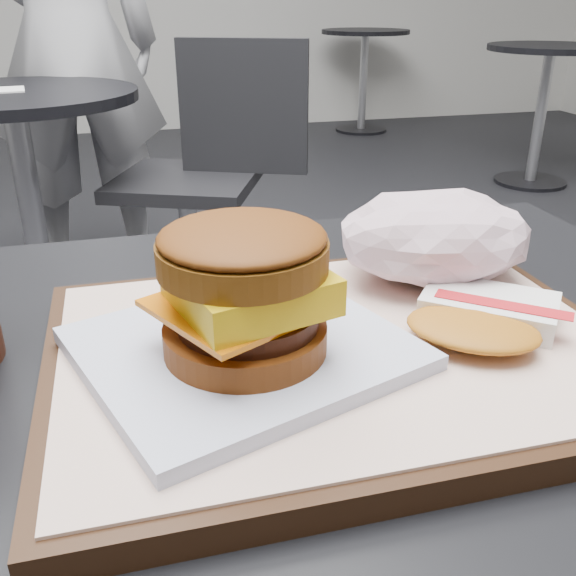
# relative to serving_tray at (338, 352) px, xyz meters

# --- Properties ---
(serving_tray) EXTENTS (0.38, 0.28, 0.02)m
(serving_tray) POSITION_rel_serving_tray_xyz_m (0.00, 0.00, 0.00)
(serving_tray) COLOR black
(serving_tray) RESTS_ON customer_table
(breakfast_sandwich) EXTENTS (0.24, 0.22, 0.09)m
(breakfast_sandwich) POSITION_rel_serving_tray_xyz_m (-0.07, -0.01, 0.05)
(breakfast_sandwich) COLOR white
(breakfast_sandwich) RESTS_ON serving_tray
(hash_brown) EXTENTS (0.14, 0.13, 0.02)m
(hash_brown) POSITION_rel_serving_tray_xyz_m (0.10, -0.01, 0.02)
(hash_brown) COLOR white
(hash_brown) RESTS_ON serving_tray
(crumpled_wrapper) EXTENTS (0.15, 0.12, 0.07)m
(crumpled_wrapper) POSITION_rel_serving_tray_xyz_m (0.11, 0.08, 0.04)
(crumpled_wrapper) COLOR silver
(crumpled_wrapper) RESTS_ON serving_tray
(neighbor_table) EXTENTS (0.70, 0.70, 0.75)m
(neighbor_table) POSITION_rel_serving_tray_xyz_m (-0.41, 1.65, -0.23)
(neighbor_table) COLOR black
(neighbor_table) RESTS_ON ground
(napkin) EXTENTS (0.13, 0.13, 0.00)m
(napkin) POSITION_rel_serving_tray_xyz_m (-0.43, 1.66, -0.03)
(napkin) COLOR white
(napkin) RESTS_ON neighbor_table
(neighbor_chair) EXTENTS (0.66, 0.55, 0.88)m
(neighbor_chair) POSITION_rel_serving_tray_xyz_m (0.13, 1.63, -0.27)
(neighbor_chair) COLOR #ADAEB3
(neighbor_chair) RESTS_ON ground
(patron) EXTENTS (0.63, 0.41, 1.71)m
(patron) POSITION_rel_serving_tray_xyz_m (-0.26, 2.11, 0.07)
(patron) COLOR silver
(patron) RESTS_ON ground
(bg_table_near) EXTENTS (0.66, 0.66, 0.75)m
(bg_table_near) POSITION_rel_serving_tray_xyz_m (2.14, 2.80, -0.22)
(bg_table_near) COLOR black
(bg_table_near) RESTS_ON ground
(bg_table_far) EXTENTS (0.66, 0.66, 0.75)m
(bg_table_far) POSITION_rel_serving_tray_xyz_m (1.74, 4.50, -0.22)
(bg_table_far) COLOR black
(bg_table_far) RESTS_ON ground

